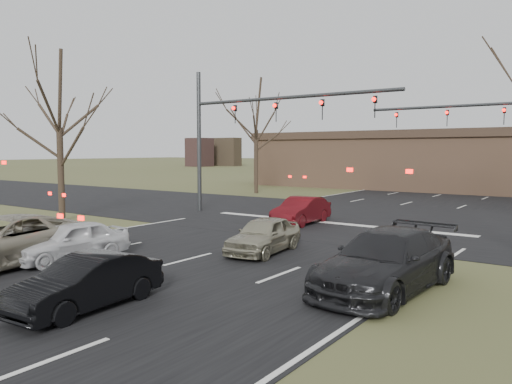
% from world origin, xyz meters
% --- Properties ---
extents(ground, '(360.00, 360.00, 0.00)m').
position_xyz_m(ground, '(0.00, 0.00, 0.00)').
color(ground, '#4D512B').
rests_on(ground, ground).
extents(road_main, '(14.00, 300.00, 0.02)m').
position_xyz_m(road_main, '(0.00, 60.00, 0.01)').
color(road_main, black).
rests_on(road_main, ground).
extents(road_cross, '(200.00, 14.00, 0.02)m').
position_xyz_m(road_cross, '(0.00, 15.00, 0.01)').
color(road_cross, black).
rests_on(road_cross, ground).
extents(building, '(42.40, 10.40, 5.30)m').
position_xyz_m(building, '(2.00, 38.00, 2.67)').
color(building, '#90684D').
rests_on(building, ground).
extents(mast_arm_near, '(12.12, 0.24, 8.00)m').
position_xyz_m(mast_arm_near, '(-5.23, 13.00, 5.07)').
color(mast_arm_near, '#383A3D').
rests_on(mast_arm_near, ground).
extents(mast_arm_far, '(11.12, 0.24, 8.00)m').
position_xyz_m(mast_arm_far, '(6.18, 23.00, 5.02)').
color(mast_arm_far, '#383A3D').
rests_on(mast_arm_far, ground).
extents(tree_left_near, '(5.10, 5.10, 8.50)m').
position_xyz_m(tree_left_near, '(-11.50, 6.00, 6.57)').
color(tree_left_near, black).
rests_on(tree_left_near, ground).
extents(tree_left_far, '(5.70, 5.70, 9.50)m').
position_xyz_m(tree_left_far, '(-13.00, 25.00, 7.34)').
color(tree_left_far, black).
rests_on(tree_left_far, ground).
extents(car_silver_suv, '(3.14, 5.75, 1.53)m').
position_xyz_m(car_silver_suv, '(-4.00, -0.89, 0.76)').
color(car_silver_suv, '#9C947E').
rests_on(car_silver_suv, ground).
extents(car_white_sedan, '(1.89, 3.88, 1.27)m').
position_xyz_m(car_white_sedan, '(-3.00, 0.75, 0.64)').
color(car_white_sedan, silver).
rests_on(car_white_sedan, ground).
extents(car_black_hatch, '(1.53, 3.72, 1.20)m').
position_xyz_m(car_black_hatch, '(1.61, -1.98, 0.60)').
color(car_black_hatch, black).
rests_on(car_black_hatch, ground).
extents(car_charcoal_sedan, '(2.53, 5.41, 1.53)m').
position_xyz_m(car_charcoal_sedan, '(6.50, 3.29, 0.76)').
color(car_charcoal_sedan, black).
rests_on(car_charcoal_sedan, ground).
extents(car_red_ahead, '(1.59, 4.03, 1.31)m').
position_xyz_m(car_red_ahead, '(-1.04, 11.96, 0.65)').
color(car_red_ahead, '#4E0B10').
rests_on(car_red_ahead, ground).
extents(car_silver_ahead, '(1.94, 3.83, 1.25)m').
position_xyz_m(car_silver_ahead, '(1.35, 5.34, 0.63)').
color(car_silver_ahead, '#9D987F').
rests_on(car_silver_ahead, ground).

